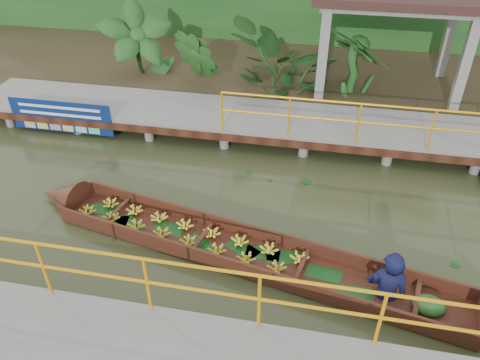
# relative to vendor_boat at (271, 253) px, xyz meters

# --- Properties ---
(ground) EXTENTS (80.00, 80.00, 0.00)m
(ground) POSITION_rel_vendor_boat_xyz_m (-0.74, 1.20, -0.29)
(ground) COLOR #292F17
(ground) RESTS_ON ground
(land_strip) EXTENTS (30.00, 8.00, 0.45)m
(land_strip) POSITION_rel_vendor_boat_xyz_m (-0.74, 8.70, -0.07)
(land_strip) COLOR #2E2717
(land_strip) RESTS_ON ground
(far_dock) EXTENTS (16.00, 2.06, 1.66)m
(far_dock) POSITION_rel_vendor_boat_xyz_m (-0.72, 4.62, 0.19)
(far_dock) COLOR slate
(far_dock) RESTS_ON ground
(pavilion) EXTENTS (4.40, 3.00, 3.00)m
(pavilion) POSITION_rel_vendor_boat_xyz_m (2.26, 7.50, 2.53)
(pavilion) COLOR slate
(pavilion) RESTS_ON ground
(vendor_boat) EXTENTS (9.61, 2.92, 2.31)m
(vendor_boat) POSITION_rel_vendor_boat_xyz_m (0.00, 0.00, 0.00)
(vendor_boat) COLOR #33180D
(vendor_boat) RESTS_ON ground
(blue_banner) EXTENTS (2.79, 0.04, 0.87)m
(blue_banner) POSITION_rel_vendor_boat_xyz_m (-6.01, 3.68, 0.27)
(blue_banner) COLOR navy
(blue_banner) RESTS_ON ground
(tropical_plants) EXTENTS (14.74, 1.74, 2.18)m
(tropical_plants) POSITION_rel_vendor_boat_xyz_m (1.16, 6.50, 1.25)
(tropical_plants) COLOR #164418
(tropical_plants) RESTS_ON ground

